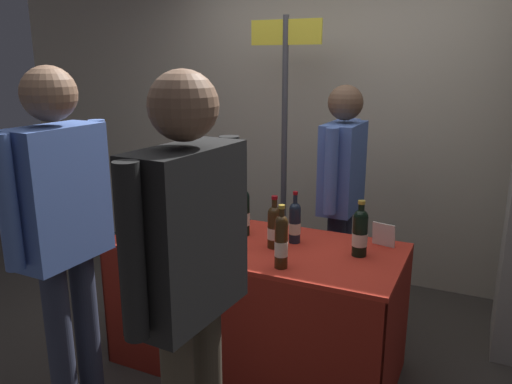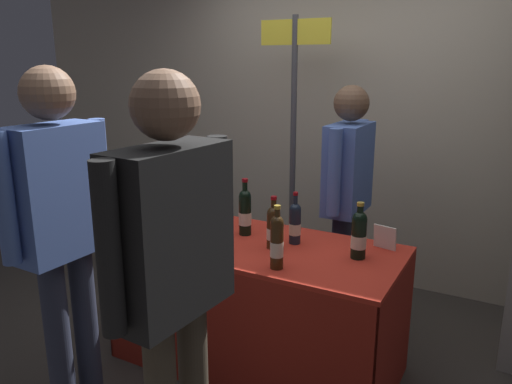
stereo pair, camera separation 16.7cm
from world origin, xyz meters
name	(u,v)px [view 2 (the right image)]	position (x,y,z in m)	size (l,w,h in m)	color
ground_plane	(256,362)	(0.00, 0.00, 0.00)	(12.00, 12.00, 0.00)	#38332D
back_partition	(351,104)	(0.00, 1.58, 1.44)	(6.63, 0.12, 2.88)	#B2A893
tasting_table	(256,281)	(0.00, 0.00, 0.53)	(1.63, 0.75, 0.77)	red
featured_wine_bottle	(209,228)	(-0.17, -0.22, 0.90)	(0.08, 0.08, 0.31)	black
display_bottle_0	(245,211)	(-0.13, 0.10, 0.91)	(0.07, 0.07, 0.34)	black
display_bottle_1	(359,234)	(0.58, 0.06, 0.90)	(0.08, 0.08, 0.30)	black
display_bottle_2	(277,241)	(0.26, -0.26, 0.91)	(0.07, 0.07, 0.33)	#38230F
display_bottle_3	(295,223)	(0.19, 0.10, 0.89)	(0.07, 0.07, 0.30)	#192333
display_bottle_4	(273,227)	(0.12, -0.02, 0.89)	(0.08, 0.08, 0.30)	#38230F
wine_glass_near_vendor	(199,220)	(-0.37, -0.03, 0.86)	(0.07, 0.07, 0.13)	silver
flower_vase	(187,223)	(-0.36, -0.16, 0.88)	(0.08, 0.08, 0.37)	slate
brochure_stand	(385,237)	(0.66, 0.26, 0.84)	(0.13, 0.01, 0.13)	silver
vendor_presenter	(347,187)	(0.29, 0.70, 0.98)	(0.22, 0.59, 1.63)	#2D3347
taster_foreground_right	(172,262)	(0.21, -1.01, 1.07)	(0.24, 0.65, 1.75)	#4C4233
taster_foreground_left	(60,216)	(-0.60, -0.82, 1.07)	(0.24, 0.61, 1.76)	#2D3347
booth_signpost	(293,127)	(-0.26, 1.04, 1.30)	(0.54, 0.04, 2.09)	#47474C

